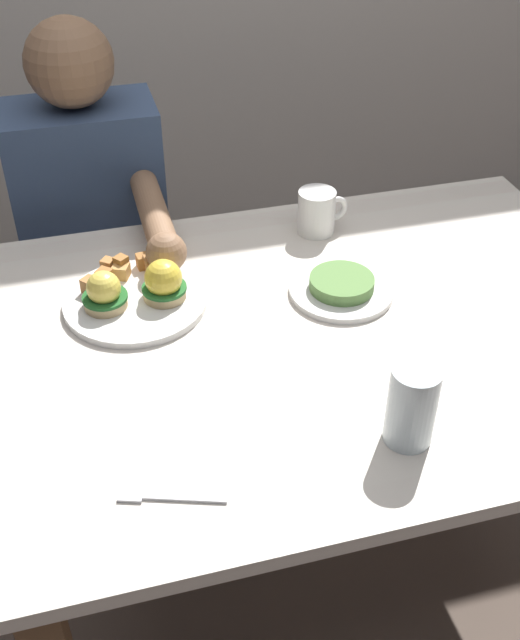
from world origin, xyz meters
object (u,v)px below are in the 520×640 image
(eggs_benedict_plate, at_px, (136,293))
(side_plate, at_px, (341,287))
(dining_table, at_px, (327,370))
(diner_person, at_px, (96,231))
(fork, at_px, (165,497))
(water_glass_near, at_px, (411,410))
(coffee_mug, at_px, (318,211))

(eggs_benedict_plate, xyz_separation_m, side_plate, (0.38, -0.07, -0.01))
(dining_table, height_order, diner_person, diner_person)
(fork, bearing_deg, water_glass_near, 2.95)
(eggs_benedict_plate, bearing_deg, side_plate, -10.18)
(water_glass_near, height_order, side_plate, water_glass_near)
(dining_table, xyz_separation_m, water_glass_near, (0.02, -0.29, 0.16))
(coffee_mug, relative_size, fork, 0.73)
(fork, distance_m, water_glass_near, 0.38)
(fork, distance_m, diner_person, 0.92)
(diner_person, bearing_deg, dining_table, -58.04)
(dining_table, bearing_deg, side_plate, 59.77)
(coffee_mug, height_order, side_plate, coffee_mug)
(coffee_mug, xyz_separation_m, side_plate, (-0.03, -0.23, -0.04))
(dining_table, height_order, eggs_benedict_plate, eggs_benedict_plate)
(dining_table, bearing_deg, eggs_benedict_plate, 154.23)
(fork, height_order, water_glass_near, water_glass_near)
(water_glass_near, xyz_separation_m, side_plate, (0.03, 0.39, -0.04))
(dining_table, xyz_separation_m, coffee_mug, (0.08, 0.32, 0.16))
(diner_person, bearing_deg, water_glass_near, -66.20)
(eggs_benedict_plate, xyz_separation_m, water_glass_near, (0.35, -0.45, 0.03))
(dining_table, distance_m, side_plate, 0.16)
(dining_table, relative_size, side_plate, 6.00)
(side_plate, bearing_deg, diner_person, 130.01)
(coffee_mug, bearing_deg, fork, -124.59)
(fork, relative_size, diner_person, 0.13)
(dining_table, distance_m, diner_person, 0.71)
(dining_table, distance_m, coffee_mug, 0.37)
(fork, bearing_deg, dining_table, 41.25)
(coffee_mug, distance_m, fork, 0.77)
(diner_person, bearing_deg, eggs_benedict_plate, -84.35)
(eggs_benedict_plate, height_order, water_glass_near, water_glass_near)
(side_plate, height_order, diner_person, diner_person)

